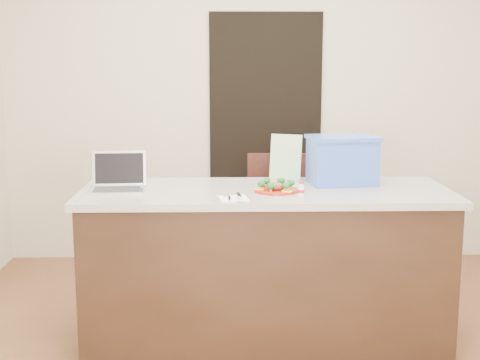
{
  "coord_description": "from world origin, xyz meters",
  "views": [
    {
      "loc": [
        -0.22,
        -3.4,
        1.64
      ],
      "look_at": [
        -0.14,
        0.2,
        0.98
      ],
      "focal_mm": 50.0,
      "sensor_mm": 36.0,
      "label": 1
    }
  ],
  "objects_px": {
    "yogurt_bottle": "(301,190)",
    "blue_box": "(342,160)",
    "napkin": "(233,198)",
    "island": "(265,268)",
    "chair": "(281,220)",
    "plate": "(276,190)",
    "laptop": "(118,180)"
  },
  "relations": [
    {
      "from": "yogurt_bottle",
      "to": "blue_box",
      "type": "bearing_deg",
      "value": 50.2
    },
    {
      "from": "blue_box",
      "to": "napkin",
      "type": "bearing_deg",
      "value": -154.93
    },
    {
      "from": "island",
      "to": "chair",
      "type": "height_order",
      "value": "chair"
    },
    {
      "from": "napkin",
      "to": "yogurt_bottle",
      "type": "distance_m",
      "value": 0.37
    },
    {
      "from": "plate",
      "to": "island",
      "type": "bearing_deg",
      "value": 127.63
    },
    {
      "from": "napkin",
      "to": "laptop",
      "type": "height_order",
      "value": "laptop"
    },
    {
      "from": "plate",
      "to": "yogurt_bottle",
      "type": "height_order",
      "value": "yogurt_bottle"
    },
    {
      "from": "napkin",
      "to": "blue_box",
      "type": "relative_size",
      "value": 0.34
    },
    {
      "from": "napkin",
      "to": "blue_box",
      "type": "height_order",
      "value": "blue_box"
    },
    {
      "from": "yogurt_bottle",
      "to": "blue_box",
      "type": "xyz_separation_m",
      "value": [
        0.27,
        0.33,
        0.11
      ]
    },
    {
      "from": "napkin",
      "to": "yogurt_bottle",
      "type": "xyz_separation_m",
      "value": [
        0.36,
        0.08,
        0.03
      ]
    },
    {
      "from": "plate",
      "to": "blue_box",
      "type": "height_order",
      "value": "blue_box"
    },
    {
      "from": "yogurt_bottle",
      "to": "laptop",
      "type": "relative_size",
      "value": 0.23
    },
    {
      "from": "chair",
      "to": "napkin",
      "type": "bearing_deg",
      "value": -106.41
    },
    {
      "from": "island",
      "to": "blue_box",
      "type": "relative_size",
      "value": 4.91
    },
    {
      "from": "plate",
      "to": "yogurt_bottle",
      "type": "distance_m",
      "value": 0.17
    },
    {
      "from": "laptop",
      "to": "yogurt_bottle",
      "type": "bearing_deg",
      "value": -14.39
    },
    {
      "from": "napkin",
      "to": "island",
      "type": "bearing_deg",
      "value": 54.24
    },
    {
      "from": "island",
      "to": "plate",
      "type": "height_order",
      "value": "plate"
    },
    {
      "from": "island",
      "to": "laptop",
      "type": "relative_size",
      "value": 6.65
    },
    {
      "from": "laptop",
      "to": "napkin",
      "type": "bearing_deg",
      "value": -26.67
    },
    {
      "from": "blue_box",
      "to": "chair",
      "type": "height_order",
      "value": "blue_box"
    },
    {
      "from": "plate",
      "to": "blue_box",
      "type": "xyz_separation_m",
      "value": [
        0.4,
        0.22,
        0.13
      ]
    },
    {
      "from": "island",
      "to": "napkin",
      "type": "distance_m",
      "value": 0.56
    },
    {
      "from": "blue_box",
      "to": "island",
      "type": "bearing_deg",
      "value": -168.94
    },
    {
      "from": "napkin",
      "to": "yogurt_bottle",
      "type": "relative_size",
      "value": 2.0
    },
    {
      "from": "island",
      "to": "yogurt_bottle",
      "type": "distance_m",
      "value": 0.55
    },
    {
      "from": "chair",
      "to": "laptop",
      "type": "bearing_deg",
      "value": -142.05
    },
    {
      "from": "blue_box",
      "to": "chair",
      "type": "distance_m",
      "value": 0.78
    },
    {
      "from": "yogurt_bottle",
      "to": "blue_box",
      "type": "relative_size",
      "value": 0.17
    },
    {
      "from": "plate",
      "to": "chair",
      "type": "bearing_deg",
      "value": 82.76
    },
    {
      "from": "island",
      "to": "blue_box",
      "type": "height_order",
      "value": "blue_box"
    }
  ]
}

